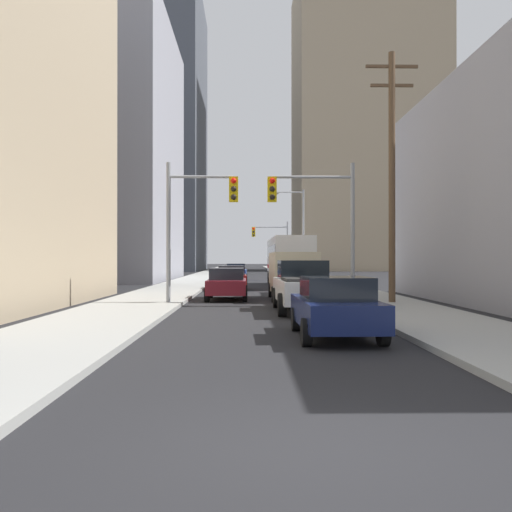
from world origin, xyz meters
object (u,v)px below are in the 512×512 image
at_px(traffic_signal_far_right, 272,239).
at_px(city_bus, 289,259).
at_px(sedan_navy, 336,307).
at_px(sedan_blue, 236,272).
at_px(sedan_red, 232,278).
at_px(pickup_truck_white, 305,286).
at_px(traffic_signal_near_left, 198,210).
at_px(traffic_signal_near_right, 316,209).
at_px(sedan_maroon, 227,284).
at_px(cargo_van_beige, 292,273).

bearing_deg(traffic_signal_far_right, city_bus, -89.42).
distance_m(sedan_navy, sedan_blue, 36.56).
distance_m(city_bus, sedan_red, 6.24).
xyz_separation_m(city_bus, sedan_red, (-3.90, -4.74, -1.16)).
distance_m(pickup_truck_white, sedan_red, 14.46).
relative_size(sedan_navy, traffic_signal_near_left, 0.71).
bearing_deg(traffic_signal_near_right, sedan_navy, -94.16).
height_order(sedan_maroon, sedan_blue, same).
bearing_deg(sedan_blue, sedan_navy, -85.11).
height_order(pickup_truck_white, traffic_signal_near_left, traffic_signal_near_left).
distance_m(pickup_truck_white, cargo_van_beige, 6.03).
distance_m(sedan_maroon, traffic_signal_near_right, 6.00).
distance_m(traffic_signal_near_right, traffic_signal_far_right, 37.49).
relative_size(city_bus, sedan_navy, 2.72).
distance_m(sedan_red, traffic_signal_near_left, 11.96).
height_order(cargo_van_beige, traffic_signal_far_right, traffic_signal_far_right).
xyz_separation_m(pickup_truck_white, traffic_signal_far_right, (0.60, 40.16, 3.12)).
distance_m(pickup_truck_white, traffic_signal_near_right, 4.16).
bearing_deg(city_bus, traffic_signal_far_right, 90.58).
bearing_deg(city_bus, traffic_signal_near_right, -90.25).
relative_size(sedan_red, traffic_signal_near_right, 0.70).
relative_size(cargo_van_beige, sedan_maroon, 1.24).
bearing_deg(sedan_maroon, cargo_van_beige, 1.78).
bearing_deg(pickup_truck_white, traffic_signal_near_left, 147.46).
relative_size(sedan_maroon, sedan_blue, 0.99).
xyz_separation_m(sedan_navy, traffic_signal_far_right, (0.56, 47.15, 3.28)).
relative_size(city_bus, traffic_signal_far_right, 1.92).
height_order(traffic_signal_near_left, traffic_signal_far_right, same).
distance_m(pickup_truck_white, traffic_signal_near_left, 5.84).
bearing_deg(sedan_red, sedan_blue, 89.97).
relative_size(city_bus, traffic_signal_near_left, 1.92).
relative_size(pickup_truck_white, sedan_maroon, 1.29).
height_order(city_bus, sedan_blue, city_bus).
bearing_deg(sedan_red, traffic_signal_near_right, -71.52).
distance_m(sedan_navy, sedan_red, 21.35).
bearing_deg(pickup_truck_white, sedan_maroon, 117.63).
distance_m(sedan_blue, traffic_signal_near_right, 27.24).
height_order(pickup_truck_white, sedan_maroon, pickup_truck_white).
bearing_deg(traffic_signal_near_right, sedan_maroon, 139.79).
xyz_separation_m(sedan_maroon, traffic_signal_far_right, (3.70, 34.25, 3.28)).
bearing_deg(traffic_signal_far_right, sedan_maroon, -96.16).
xyz_separation_m(sedan_navy, sedan_maroon, (-3.14, 12.90, 0.00)).
distance_m(pickup_truck_white, sedan_navy, 6.99).
xyz_separation_m(sedan_red, sedan_blue, (0.01, 15.31, 0.00)).
bearing_deg(sedan_blue, pickup_truck_white, -84.03).
xyz_separation_m(cargo_van_beige, sedan_blue, (-3.12, 23.42, -0.52)).
height_order(pickup_truck_white, cargo_van_beige, cargo_van_beige).
relative_size(traffic_signal_near_left, traffic_signal_near_right, 1.00).
distance_m(cargo_van_beige, traffic_signal_near_right, 4.39).
bearing_deg(traffic_signal_far_right, sedan_navy, -90.68).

